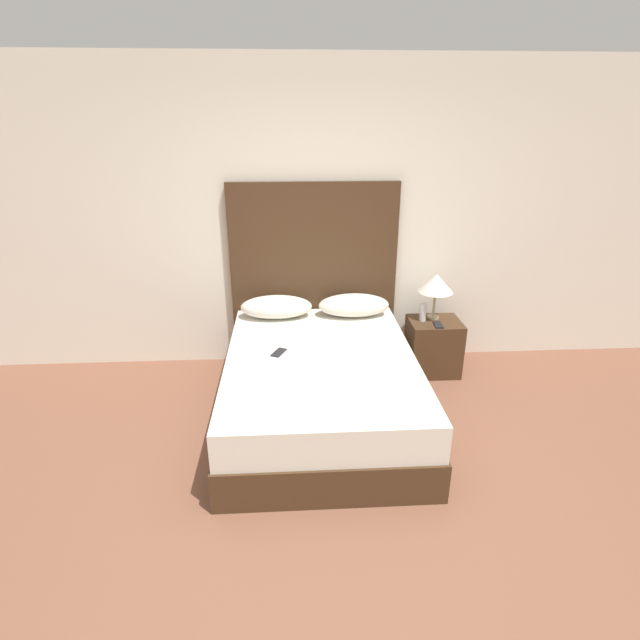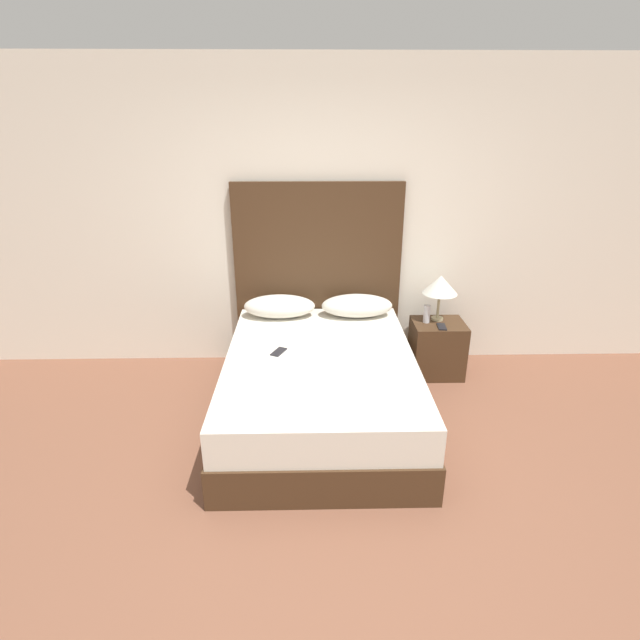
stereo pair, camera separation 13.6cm
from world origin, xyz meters
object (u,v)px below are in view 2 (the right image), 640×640
bed (320,387)px  table_lamp (440,285)px  nightstand (437,348)px  phone_on_nightstand (442,327)px  phone_on_bed (279,352)px

bed → table_lamp: 1.45m
nightstand → phone_on_nightstand: bearing=-91.9°
table_lamp → phone_on_bed: bearing=-152.5°
bed → table_lamp: table_lamp is taller
nightstand → bed: bearing=-146.6°
bed → table_lamp: (1.08, 0.79, 0.56)m
nightstand → phone_on_nightstand: (-0.00, -0.10, 0.26)m
bed → nightstand: bed is taller
phone_on_bed → phone_on_nightstand: phone_on_bed is taller
phone_on_nightstand → table_lamp: bearing=89.7°
bed → phone_on_nightstand: (1.08, 0.62, 0.24)m
nightstand → phone_on_nightstand: phone_on_nightstand is taller
nightstand → phone_on_nightstand: 0.27m
phone_on_bed → nightstand: size_ratio=0.33×
table_lamp → phone_on_nightstand: bearing=-90.3°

